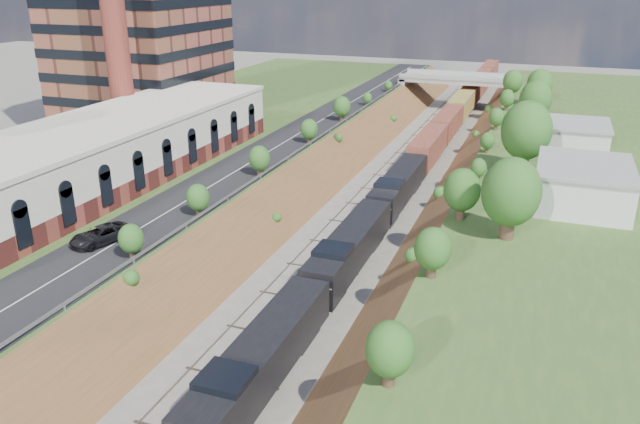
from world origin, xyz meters
TOP-DOWN VIEW (x-y plane):
  - platform_left at (-33.00, 60.00)m, footprint 44.00×180.00m
  - embankment_left at (-11.00, 60.00)m, footprint 10.00×180.00m
  - embankment_right at (11.00, 60.00)m, footprint 10.00×180.00m
  - rail_left_track at (-2.60, 60.00)m, footprint 1.58×180.00m
  - rail_right_track at (2.60, 60.00)m, footprint 1.58×180.00m
  - road at (-15.50, 60.00)m, footprint 8.00×180.00m
  - guardrail at (-11.40, 59.80)m, footprint 0.10×171.00m
  - commercial_building at (-28.00, 38.00)m, footprint 14.30×62.30m
  - overpass at (0.00, 122.00)m, footprint 24.50×8.30m
  - white_building_near at (23.50, 52.00)m, footprint 9.00×12.00m
  - white_building_far at (23.00, 74.00)m, footprint 8.00×10.00m
  - tree_right_large at (17.00, 40.00)m, footprint 5.25×5.25m
  - tree_left_crest at (-11.80, 20.00)m, footprint 2.45×2.45m
  - freight_train at (2.60, 92.82)m, footprint 3.20×162.60m
  - suv at (-16.68, 26.15)m, footprint 4.39×6.04m

SIDE VIEW (x-z plane):
  - embankment_left at x=-11.00m, z-range -5.00..5.00m
  - embankment_right at x=11.00m, z-range -5.00..5.00m
  - rail_left_track at x=-2.60m, z-range 0.00..0.18m
  - rail_right_track at x=2.60m, z-range 0.00..0.18m
  - platform_left at x=-33.00m, z-range 0.00..5.00m
  - freight_train at x=2.60m, z-range 0.33..5.07m
  - overpass at x=0.00m, z-range 1.22..8.62m
  - road at x=-15.50m, z-range 5.00..5.10m
  - guardrail at x=-11.40m, z-range 5.20..5.90m
  - suv at x=-16.68m, z-range 5.10..6.63m
  - white_building_far at x=23.00m, z-range 5.00..8.60m
  - white_building_near at x=23.50m, z-range 5.00..9.00m
  - tree_left_crest at x=-11.80m, z-range 5.26..8.82m
  - commercial_building at x=-28.00m, z-range 5.01..12.01m
  - tree_right_large at x=17.00m, z-range 5.58..13.19m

